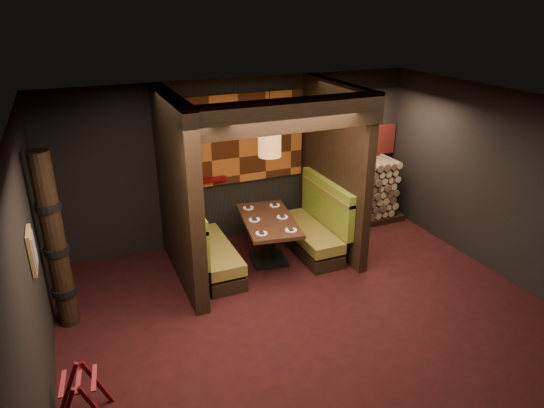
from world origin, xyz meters
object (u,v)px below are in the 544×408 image
at_px(booth_bench_right, 314,229).
at_px(luggage_rack, 82,396).
at_px(booth_bench_left, 207,249).
at_px(firewood_stack, 360,192).
at_px(dining_table, 269,232).
at_px(totem_column, 55,244).
at_px(pendant_lamp, 270,142).

xyz_separation_m(booth_bench_right, luggage_rack, (-3.90, -2.38, -0.09)).
xyz_separation_m(booth_bench_left, firewood_stack, (3.25, 0.70, 0.21)).
height_order(dining_table, totem_column, totem_column).
xyz_separation_m(booth_bench_left, booth_bench_right, (1.89, 0.00, 0.00)).
relative_size(luggage_rack, totem_column, 0.26).
bearing_deg(totem_column, firewood_stack, 13.19).
distance_m(totem_column, firewood_stack, 5.51).
bearing_deg(booth_bench_left, dining_table, -3.84).
xyz_separation_m(dining_table, firewood_stack, (2.23, 0.77, 0.07)).
distance_m(pendant_lamp, totem_column, 3.26).
bearing_deg(firewood_stack, booth_bench_left, -167.83).
distance_m(booth_bench_left, pendant_lamp, 1.95).
xyz_separation_m(booth_bench_right, pendant_lamp, (-0.87, -0.12, 1.66)).
xyz_separation_m(booth_bench_right, totem_column, (-3.98, -0.55, 0.79)).
relative_size(totem_column, firewood_stack, 1.39).
relative_size(booth_bench_right, pendant_lamp, 1.58).
distance_m(dining_table, luggage_rack, 3.82).
relative_size(dining_table, firewood_stack, 0.91).
bearing_deg(pendant_lamp, booth_bench_left, 173.38).
relative_size(dining_table, pendant_lamp, 1.55).
bearing_deg(firewood_stack, dining_table, -160.95).
distance_m(luggage_rack, firewood_stack, 6.10).
bearing_deg(booth_bench_right, pendant_lamp, -172.25).
relative_size(booth_bench_right, firewood_stack, 0.92).
relative_size(booth_bench_right, totem_column, 0.67).
bearing_deg(luggage_rack, totem_column, 92.50).
xyz_separation_m(booth_bench_left, totem_column, (-2.09, -0.55, 0.79)).
bearing_deg(pendant_lamp, luggage_rack, -143.24).
height_order(booth_bench_left, totem_column, totem_column).
bearing_deg(booth_bench_right, luggage_rack, -148.59).
distance_m(pendant_lamp, luggage_rack, 4.17).
xyz_separation_m(booth_bench_left, dining_table, (1.02, -0.07, 0.14)).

